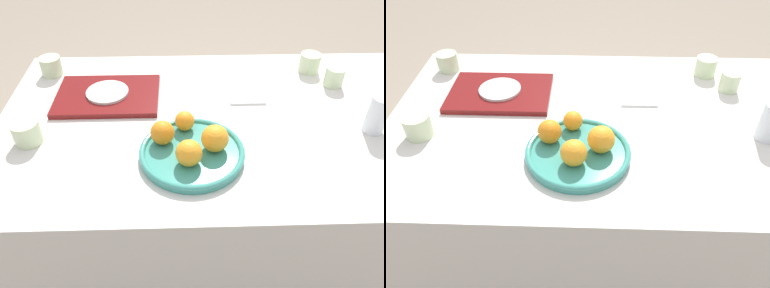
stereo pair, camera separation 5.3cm
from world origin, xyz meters
The scene contains 14 objects.
ground_plane centered at (0.00, 0.00, 0.00)m, with size 12.00×12.00×0.00m, color gray.
table centered at (0.00, 0.00, 0.38)m, with size 1.52×0.91×0.76m.
fruit_platter centered at (-0.10, -0.19, 0.77)m, with size 0.32×0.32×0.03m.
orange_0 centered at (-0.19, -0.15, 0.82)m, with size 0.07×0.07×0.07m.
orange_1 centered at (-0.03, -0.18, 0.82)m, with size 0.08×0.08×0.08m.
orange_2 centered at (-0.11, -0.24, 0.82)m, with size 0.08×0.08×0.08m.
orange_3 centered at (-0.12, -0.08, 0.81)m, with size 0.06×0.06×0.06m.
serving_tray centered at (-0.40, 0.13, 0.77)m, with size 0.37×0.26×0.02m.
side_plate centered at (-0.40, 0.13, 0.78)m, with size 0.15×0.15×0.01m.
cup_0 centered at (-0.65, 0.31, 0.80)m, with size 0.08×0.08×0.07m.
cup_1 centered at (0.39, 0.31, 0.80)m, with size 0.08×0.08×0.07m.
cup_2 centered at (-0.61, -0.11, 0.80)m, with size 0.09×0.09×0.07m.
cup_3 centered at (0.45, 0.20, 0.80)m, with size 0.07×0.07×0.07m.
napkin centered at (0.11, 0.15, 0.76)m, with size 0.13×0.14×0.01m.
Camera 2 is at (-0.07, -1.03, 1.52)m, focal length 35.00 mm.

